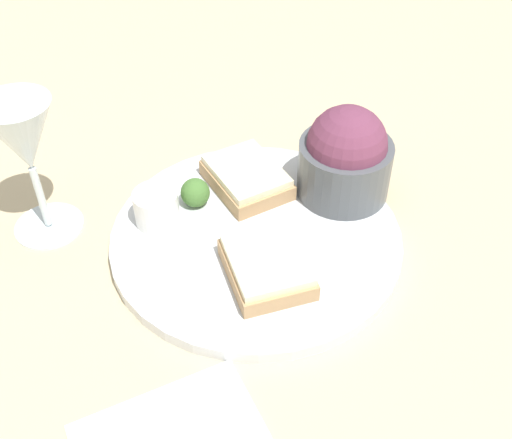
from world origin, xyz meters
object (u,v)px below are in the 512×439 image
salad_bowl (345,157)px  cheese_toast_far (247,177)px  wine_glass (25,144)px  sauce_ramekin (156,206)px  cheese_toast_near (267,267)px

salad_bowl → cheese_toast_far: (-0.01, -0.11, -0.03)m
wine_glass → salad_bowl: bearing=97.0°
sauce_ramekin → cheese_toast_near: 0.14m
sauce_ramekin → cheese_toast_far: 0.11m
cheese_toast_near → cheese_toast_far: bearing=-172.1°
salad_bowl → cheese_toast_far: size_ratio=0.90×
sauce_ramekin → cheese_toast_near: size_ratio=0.44×
salad_bowl → wine_glass: (0.04, -0.32, 0.05)m
cheese_toast_near → cheese_toast_far: 0.14m
salad_bowl → sauce_ramekin: bearing=-76.8°
cheese_toast_near → cheese_toast_far: same height
sauce_ramekin → cheese_toast_far: bearing=120.9°
cheese_toast_far → cheese_toast_near: bearing=7.9°
salad_bowl → cheese_toast_near: bearing=-34.6°
salad_bowl → cheese_toast_near: size_ratio=0.98×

